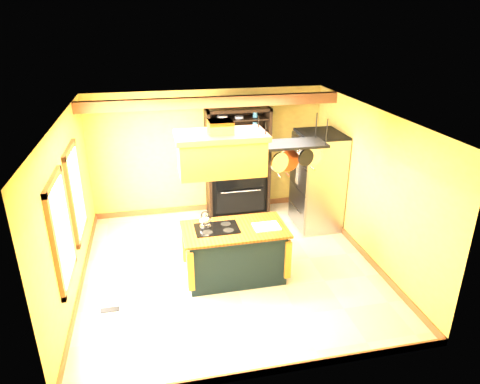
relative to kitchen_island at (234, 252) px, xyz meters
name	(u,v)px	position (x,y,z in m)	size (l,w,h in m)	color
floor	(230,267)	(-0.03, 0.29, -0.47)	(5.00, 5.00, 0.00)	beige
ceiling	(228,116)	(-0.03, 0.29, 2.23)	(5.00, 5.00, 0.00)	white
wall_back	(208,152)	(-0.03, 2.79, 0.88)	(5.00, 0.02, 2.70)	#DCBF50
wall_front	(271,284)	(-0.03, -2.21, 0.88)	(5.00, 0.02, 2.70)	#DCBF50
wall_left	(69,211)	(-2.53, 0.29, 0.88)	(0.02, 5.00, 2.70)	#DCBF50
wall_right	(369,185)	(2.47, 0.29, 0.88)	(0.02, 5.00, 2.70)	#DCBF50
ceiling_beam	(212,102)	(-0.03, 1.99, 2.12)	(5.00, 0.15, 0.20)	#9C5630
window_near	(62,232)	(-2.49, -0.51, 0.93)	(0.06, 1.06, 1.56)	#9C5630
window_far	(76,193)	(-2.49, 0.89, 0.93)	(0.06, 1.06, 1.56)	#9C5630
kitchen_island	(234,252)	(0.00, 0.00, 0.00)	(1.71, 0.96, 1.11)	black
range_hood	(221,151)	(-0.20, 0.00, 1.77)	(1.35, 0.76, 0.80)	#BC802F
pot_rack	(291,150)	(0.91, 0.01, 1.71)	(1.14, 0.53, 0.90)	black
refrigerator	(317,183)	(2.03, 1.56, 0.48)	(0.84, 1.00, 1.95)	#96999E
hutch	(237,174)	(0.57, 2.53, 0.44)	(1.34, 0.61, 2.36)	black
floor_register	(110,310)	(-2.02, -0.49, -0.46)	(0.28, 0.12, 0.01)	black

